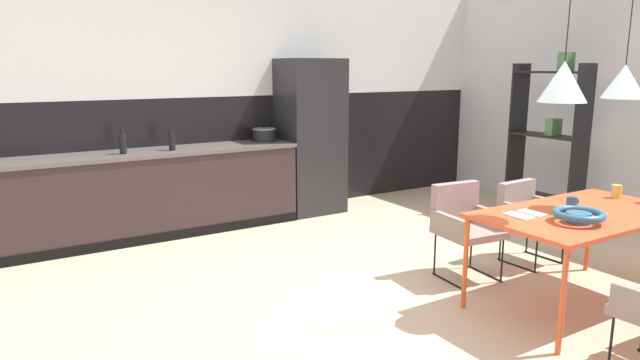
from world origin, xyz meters
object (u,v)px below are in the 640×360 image
(fruit_bowl, at_px, (579,215))
(open_book, at_px, (525,215))
(mug_white_ceramic, at_px, (572,204))
(bottle_spice_small, at_px, (123,143))
(dining_table, at_px, (582,218))
(pendant_lamp_over_table_far, at_px, (624,81))
(armchair_head_of_table, at_px, (464,219))
(open_shelf_unit, at_px, (549,134))
(cooking_pot, at_px, (264,135))
(bottle_vinegar_dark, at_px, (172,141))
(mug_glass_clear, at_px, (617,191))
(refrigerator_column, at_px, (310,137))
(pendant_lamp_over_table_near, at_px, (563,82))
(armchair_corner_seat, at_px, (527,210))

(fruit_bowl, height_order, open_book, fruit_bowl)
(mug_white_ceramic, bearing_deg, bottle_spice_small, 126.77)
(dining_table, relative_size, pendant_lamp_over_table_far, 1.25)
(dining_table, xyz_separation_m, armchair_head_of_table, (-0.29, 0.89, -0.18))
(armchair_head_of_table, relative_size, open_shelf_unit, 0.41)
(open_shelf_unit, bearing_deg, bottle_spice_small, -110.22)
(armchair_head_of_table, bearing_deg, fruit_bowl, 95.35)
(cooking_pot, relative_size, bottle_vinegar_dark, 1.09)
(mug_glass_clear, distance_m, cooking_pot, 3.73)
(bottle_spice_small, distance_m, open_shelf_unit, 4.74)
(armchair_head_of_table, relative_size, open_book, 3.24)
(refrigerator_column, bearing_deg, bottle_spice_small, -178.27)
(bottle_spice_small, xyz_separation_m, bottle_vinegar_dark, (0.49, -0.02, -0.00))
(dining_table, bearing_deg, pendant_lamp_over_table_near, 174.63)
(mug_white_ceramic, bearing_deg, mug_glass_clear, 4.89)
(pendant_lamp_over_table_near, bearing_deg, refrigerator_column, 89.39)
(mug_glass_clear, distance_m, open_shelf_unit, 2.09)
(bottle_spice_small, bearing_deg, open_book, -57.48)
(mug_white_ceramic, distance_m, bottle_spice_small, 4.15)
(armchair_head_of_table, bearing_deg, mug_glass_clear, 146.31)
(open_book, height_order, pendant_lamp_over_table_far, pendant_lamp_over_table_far)
(fruit_bowl, distance_m, open_shelf_unit, 2.95)
(cooking_pot, bearing_deg, refrigerator_column, -7.03)
(armchair_head_of_table, distance_m, pendant_lamp_over_table_near, 1.45)
(refrigerator_column, height_order, armchair_head_of_table, refrigerator_column)
(refrigerator_column, height_order, mug_glass_clear, refrigerator_column)
(mug_glass_clear, distance_m, mug_white_ceramic, 0.66)
(open_shelf_unit, bearing_deg, fruit_bowl, -49.43)
(refrigerator_column, relative_size, dining_table, 1.18)
(dining_table, distance_m, mug_white_ceramic, 0.12)
(armchair_corner_seat, relative_size, fruit_bowl, 2.11)
(armchair_head_of_table, height_order, open_book, armchair_head_of_table)
(mug_white_ceramic, height_order, pendant_lamp_over_table_near, pendant_lamp_over_table_near)
(cooking_pot, xyz_separation_m, bottle_spice_small, (-1.63, -0.14, 0.03))
(fruit_bowl, relative_size, mug_white_ceramic, 2.84)
(refrigerator_column, distance_m, pendant_lamp_over_table_near, 3.51)
(armchair_head_of_table, distance_m, mug_glass_clear, 1.23)
(armchair_corner_seat, xyz_separation_m, open_book, (-0.94, -0.71, 0.26))
(refrigerator_column, distance_m, mug_white_ceramic, 3.40)
(refrigerator_column, xyz_separation_m, open_shelf_unit, (2.22, -1.71, 0.07))
(armchair_head_of_table, xyz_separation_m, pendant_lamp_over_table_far, (0.60, -0.91, 1.16))
(cooking_pot, height_order, pendant_lamp_over_table_near, pendant_lamp_over_table_near)
(refrigerator_column, height_order, pendant_lamp_over_table_near, pendant_lamp_over_table_near)
(refrigerator_column, height_order, open_book, refrigerator_column)
(mug_glass_clear, bearing_deg, pendant_lamp_over_table_far, -154.89)
(open_book, distance_m, pendant_lamp_over_table_far, 1.21)
(bottle_spice_small, xyz_separation_m, open_shelf_unit, (4.45, -1.64, -0.02))
(open_book, bearing_deg, armchair_corner_seat, 36.88)
(bottle_spice_small, bearing_deg, refrigerator_column, 1.73)
(fruit_bowl, xyz_separation_m, cooking_pot, (-0.58, 3.69, 0.20))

